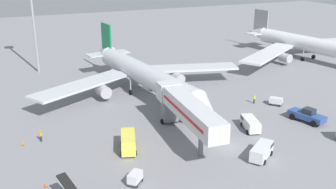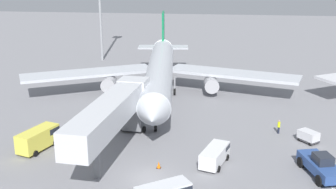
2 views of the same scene
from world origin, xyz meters
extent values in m
plane|color=gray|center=(0.00, 0.00, 0.00)|extent=(300.00, 300.00, 0.00)
cylinder|color=silver|center=(-2.79, 25.88, 4.28)|extent=(8.01, 35.43, 4.06)
cone|color=silver|center=(-0.57, 6.33, 4.28)|extent=(4.43, 4.59, 3.98)
cone|color=silver|center=(-5.14, 46.59, 4.58)|extent=(4.57, 6.88, 3.86)
cube|color=#147A47|center=(-4.96, 44.98, 8.34)|extent=(0.93, 5.10, 6.50)
cube|color=silver|center=(-2.48, 44.79, 4.79)|extent=(5.26, 4.23, 0.24)
cube|color=silver|center=(-7.33, 44.24, 4.79)|extent=(5.26, 4.23, 0.24)
cube|color=silver|center=(8.61, 30.24, 3.37)|extent=(21.78, 10.58, 0.44)
cube|color=silver|center=(-14.88, 27.57, 3.37)|extent=(21.06, 14.58, 0.44)
cylinder|color=#A8A8AD|center=(5.18, 28.44, 1.94)|extent=(2.62, 3.23, 2.30)
cylinder|color=#A8A8AD|center=(-11.14, 26.59, 1.94)|extent=(2.62, 3.23, 2.30)
cylinder|color=gray|center=(-1.24, 12.24, 1.81)|extent=(0.28, 0.28, 2.51)
cylinder|color=black|center=(-1.24, 12.24, 0.55)|extent=(0.47, 1.13, 1.10)
cylinder|color=gray|center=(-0.71, 28.24, 1.81)|extent=(0.28, 0.28, 2.51)
cylinder|color=black|center=(-0.71, 28.24, 0.55)|extent=(0.47, 1.13, 1.10)
cylinder|color=gray|center=(-5.35, 27.72, 1.81)|extent=(0.28, 0.28, 2.51)
cylinder|color=black|center=(-5.35, 27.72, 0.55)|extent=(0.47, 1.13, 1.10)
cube|color=silver|center=(-4.74, 2.95, 5.33)|extent=(4.40, 17.86, 2.70)
cube|color=red|center=(-6.26, 3.07, 5.33)|extent=(1.22, 14.80, 0.44)
cube|color=silver|center=(-3.99, 12.36, 5.33)|extent=(3.66, 3.07, 2.84)
cube|color=#232833|center=(-3.89, 13.65, 5.58)|extent=(3.31, 0.50, 0.90)
cube|color=slate|center=(-4.04, 11.76, 2.19)|extent=(2.69, 2.00, 3.58)
cylinder|color=black|center=(-5.46, 11.87, 0.40)|extent=(0.36, 0.82, 0.80)
cylinder|color=black|center=(-2.62, 11.65, 0.40)|extent=(0.36, 0.82, 0.80)
cylinder|color=slate|center=(-5.02, -0.58, 1.99)|extent=(0.70, 0.70, 3.98)
cube|color=#2D4C8E|center=(16.90, 2.78, 1.02)|extent=(3.83, 6.51, 0.95)
cube|color=#232833|center=(16.98, 2.48, 1.95)|extent=(2.00, 2.16, 0.90)
cylinder|color=black|center=(18.47, 1.15, 0.55)|extent=(0.69, 1.17, 1.10)
cylinder|color=black|center=(16.42, 0.57, 0.55)|extent=(0.69, 1.17, 1.10)
cylinder|color=black|center=(17.38, 4.98, 0.55)|extent=(0.69, 1.17, 1.10)
cylinder|color=black|center=(15.33, 4.40, 0.55)|extent=(0.69, 1.17, 1.10)
cube|color=white|center=(6.40, 3.86, 1.07)|extent=(3.20, 5.17, 1.56)
cube|color=#1E232D|center=(6.88, 5.43, 1.41)|extent=(2.27, 2.03, 0.50)
cylinder|color=black|center=(5.98, 5.55, 0.34)|extent=(0.52, 0.75, 0.68)
cylinder|color=black|center=(7.70, 5.03, 0.34)|extent=(0.52, 0.75, 0.68)
cylinder|color=black|center=(5.11, 2.69, 0.34)|extent=(0.52, 0.75, 0.68)
cylinder|color=black|center=(6.82, 2.16, 0.34)|extent=(0.52, 0.75, 0.68)
cube|color=silver|center=(2.17, -4.67, 1.11)|extent=(5.03, 4.31, 1.63)
cube|color=#1E232D|center=(3.51, -3.72, 1.47)|extent=(2.35, 2.43, 0.52)
cylinder|color=black|center=(2.88, -3.08, 0.34)|extent=(0.75, 0.66, 0.68)
cylinder|color=black|center=(3.91, -4.53, 0.34)|extent=(0.75, 0.66, 0.68)
cylinder|color=black|center=(0.43, -4.82, 0.34)|extent=(0.75, 0.66, 0.68)
cylinder|color=black|center=(1.45, -6.27, 0.34)|extent=(0.75, 0.66, 0.68)
cube|color=#E5DB4C|center=(-13.61, 5.06, 1.34)|extent=(3.48, 5.62, 2.10)
cube|color=#1E232D|center=(-13.06, 6.76, 1.80)|extent=(2.42, 2.21, 0.67)
cylinder|color=black|center=(-14.01, 6.90, 0.34)|extent=(0.55, 0.76, 0.68)
cylinder|color=black|center=(-12.21, 6.33, 0.34)|extent=(0.55, 0.76, 0.68)
cylinder|color=black|center=(-15.00, 3.79, 0.34)|extent=(0.55, 0.76, 0.68)
cylinder|color=black|center=(-13.20, 3.21, 0.34)|extent=(0.55, 0.76, 0.68)
cube|color=#38383D|center=(17.28, 11.22, 0.29)|extent=(2.56, 2.66, 0.22)
cube|color=silver|center=(17.28, 11.22, 0.90)|extent=(2.56, 2.66, 1.00)
cylinder|color=black|center=(18.29, 11.03, 0.18)|extent=(0.32, 0.35, 0.36)
cylinder|color=black|center=(17.28, 10.19, 0.18)|extent=(0.32, 0.35, 0.36)
cylinder|color=black|center=(17.27, 12.25, 0.18)|extent=(0.32, 0.35, 0.36)
cylinder|color=black|center=(16.26, 11.41, 0.18)|extent=(0.32, 0.35, 0.36)
cube|color=#38383D|center=(-15.75, -3.71, 0.29)|extent=(2.35, 2.36, 0.22)
cube|color=silver|center=(-15.75, -3.71, 0.96)|extent=(2.35, 2.36, 1.12)
cylinder|color=black|center=(-15.86, -4.63, 0.18)|extent=(0.34, 0.34, 0.36)
cylinder|color=black|center=(-16.67, -3.83, 0.18)|extent=(0.34, 0.34, 0.36)
cylinder|color=black|center=(-14.84, -3.58, 0.18)|extent=(0.34, 0.34, 0.36)
cylinder|color=black|center=(-15.65, -2.79, 0.18)|extent=(0.34, 0.34, 0.36)
cylinder|color=#1E2333|center=(14.11, 13.58, 0.42)|extent=(0.33, 0.33, 0.85)
cylinder|color=#D8EA19|center=(14.11, 13.58, 1.18)|extent=(0.44, 0.44, 0.67)
sphere|color=tan|center=(14.11, 13.58, 1.65)|extent=(0.23, 0.23, 0.23)
cylinder|color=#1E2333|center=(-24.53, 13.15, 0.45)|extent=(0.38, 0.38, 0.90)
cylinder|color=orange|center=(-24.53, 13.15, 1.26)|extent=(0.50, 0.50, 0.71)
sphere|color=tan|center=(-24.53, 13.15, 1.75)|extent=(0.24, 0.24, 0.24)
cube|color=black|center=(-25.77, 0.08, 0.01)|extent=(0.37, 0.37, 0.03)
cone|color=orange|center=(-25.77, 0.08, 0.30)|extent=(0.32, 0.32, 0.55)
cube|color=black|center=(0.70, 2.25, 0.01)|extent=(0.47, 0.47, 0.03)
cone|color=orange|center=(0.70, 2.25, 0.37)|extent=(0.40, 0.40, 0.69)
cube|color=black|center=(-27.17, 12.99, 0.01)|extent=(0.37, 0.37, 0.03)
cone|color=orange|center=(-27.17, 12.99, 0.29)|extent=(0.31, 0.31, 0.54)
cylinder|color=silver|center=(47.29, 32.98, 4.21)|extent=(10.09, 36.25, 3.93)
cone|color=silver|center=(43.61, 54.04, 4.51)|extent=(4.82, 7.20, 3.73)
cube|color=gray|center=(43.89, 52.41, 8.14)|extent=(1.25, 5.21, 6.29)
cube|color=silver|center=(46.30, 52.34, 4.70)|extent=(5.30, 4.56, 0.24)
cube|color=silver|center=(41.65, 51.53, 4.70)|extent=(5.30, 4.56, 0.24)
cube|color=silver|center=(60.09, 38.99, 3.33)|extent=(25.47, 10.33, 0.44)
cube|color=silver|center=(33.21, 34.30, 3.33)|extent=(23.92, 17.61, 0.44)
cylinder|color=#A8A8AD|center=(56.20, 36.62, 1.94)|extent=(2.70, 3.24, 2.23)
cylinder|color=#A8A8AD|center=(37.67, 33.38, 1.94)|extent=(2.70, 3.24, 2.23)
cylinder|color=gray|center=(49.14, 35.51, 1.79)|extent=(0.28, 0.28, 2.48)
cylinder|color=black|center=(49.14, 35.51, 0.55)|extent=(0.53, 1.14, 1.10)
cylinder|color=gray|center=(44.69, 34.73, 1.79)|extent=(0.28, 0.28, 2.48)
cylinder|color=black|center=(44.69, 34.73, 0.55)|extent=(0.53, 1.14, 1.10)
cylinder|color=#93969B|center=(-19.79, 52.48, 13.87)|extent=(0.56, 0.56, 27.75)
camera|label=1|loc=(-29.64, -44.15, 26.28)|focal=42.98mm
camera|label=2|loc=(6.88, -36.87, 20.03)|focal=45.08mm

